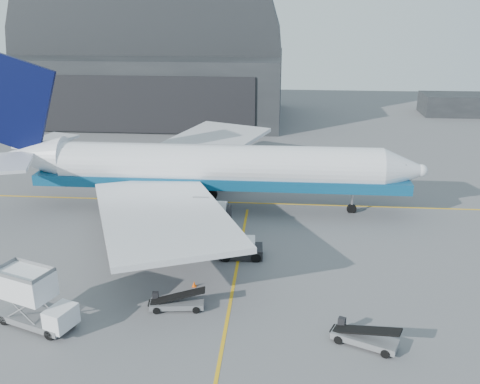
# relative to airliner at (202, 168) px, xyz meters

# --- Properties ---
(ground) EXTENTS (200.00, 200.00, 0.00)m
(ground) POSITION_rel_airliner_xyz_m (4.90, -18.04, -4.64)
(ground) COLOR #565659
(ground) RESTS_ON ground
(taxi_lines) EXTENTS (80.00, 42.12, 0.02)m
(taxi_lines) POSITION_rel_airliner_xyz_m (4.90, -5.37, -4.63)
(taxi_lines) COLOR gold
(taxi_lines) RESTS_ON ground
(hangar) EXTENTS (50.00, 28.30, 28.00)m
(hangar) POSITION_rel_airliner_xyz_m (-17.10, 46.91, 4.90)
(hangar) COLOR black
(hangar) RESTS_ON ground
(distant_bldg_a) EXTENTS (14.00, 8.00, 4.00)m
(distant_bldg_a) POSITION_rel_airliner_xyz_m (42.90, 53.96, -4.64)
(distant_bldg_a) COLOR black
(distant_bldg_a) RESTS_ON ground
(airliner) EXTENTS (47.30, 45.86, 16.60)m
(airliner) POSITION_rel_airliner_xyz_m (0.00, 0.00, 0.00)
(airliner) COLOR white
(airliner) RESTS_ON ground
(catering_truck) EXTENTS (6.25, 4.05, 4.03)m
(catering_truck) POSITION_rel_airliner_xyz_m (-8.51, -23.01, -2.60)
(catering_truck) COLOR slate
(catering_truck) RESTS_ON ground
(pushback_tug) EXTENTS (3.96, 2.45, 1.78)m
(pushback_tug) POSITION_rel_airliner_xyz_m (5.20, -11.33, -3.98)
(pushback_tug) COLOR black
(pushback_tug) RESTS_ON ground
(belt_loader_a) EXTENTS (4.30, 1.86, 1.61)m
(belt_loader_a) POSITION_rel_airliner_xyz_m (0.99, -20.19, -4.15)
(belt_loader_a) COLOR slate
(belt_loader_a) RESTS_ON ground
(belt_loader_b) EXTENTS (4.59, 3.06, 1.75)m
(belt_loader_b) POSITION_rel_airliner_xyz_m (14.25, -23.50, -4.11)
(belt_loader_b) COLOR slate
(belt_loader_b) RESTS_ON ground
(traffic_cone) EXTENTS (0.33, 0.33, 0.48)m
(traffic_cone) POSITION_rel_airliner_xyz_m (1.78, -16.90, -4.41)
(traffic_cone) COLOR #FF5808
(traffic_cone) RESTS_ON ground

